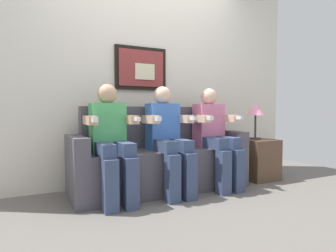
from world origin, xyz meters
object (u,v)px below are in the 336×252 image
couch (161,161)px  person_in_middle (168,135)px  person_on_right (215,133)px  table_lamp (256,110)px  person_on_left (111,138)px  side_table_right (258,159)px

couch → person_in_middle: person_in_middle is taller
couch → person_in_middle: (-0.00, -0.17, 0.29)m
person_on_right → table_lamp: (0.69, 0.10, 0.25)m
person_on_left → side_table_right: (1.89, 0.06, -0.36)m
table_lamp → person_on_right: bearing=-171.8°
person_on_left → person_on_right: same height
person_on_left → side_table_right: 1.92m
side_table_right → person_in_middle: bearing=-177.3°
person_in_middle → table_lamp: 1.31m
couch → person_on_right: person_on_right is taller
person_on_left → table_lamp: size_ratio=2.41×
couch → person_on_left: bearing=-164.1°
person_on_left → table_lamp: (1.87, 0.10, 0.25)m
couch → side_table_right: bearing=-4.7°
table_lamp → person_in_middle: bearing=-175.6°
person_in_middle → person_on_right: same height
person_on_left → side_table_right: bearing=1.9°
couch → person_in_middle: bearing=-90.0°
side_table_right → couch: bearing=175.3°
couch → person_on_left: (-0.59, -0.17, 0.29)m
person_on_left → person_on_right: 1.18m
couch → table_lamp: table_lamp is taller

